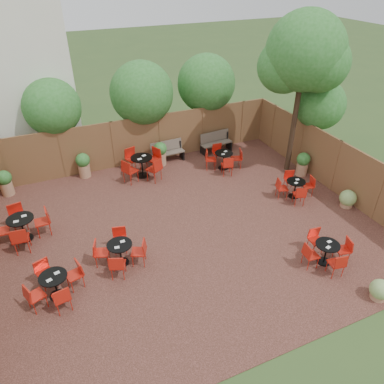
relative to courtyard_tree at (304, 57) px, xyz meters
name	(u,v)px	position (x,y,z in m)	size (l,w,h in m)	color
ground	(185,229)	(-5.39, -1.92, -4.49)	(80.00, 80.00, 0.00)	#354F23
courtyard_paving	(185,229)	(-5.39, -1.92, -4.48)	(12.00, 10.00, 0.02)	#351D15
fence_back	(138,141)	(-5.39, 3.08, -3.49)	(12.00, 0.08, 2.00)	brown
fence_right	(336,166)	(0.61, -1.92, -3.49)	(0.08, 10.00, 2.00)	brown
overhang_foliage	(90,128)	(-7.47, 0.99, -1.77)	(15.46, 10.76, 2.58)	#256320
courtyard_tree	(304,57)	(0.00, 0.00, 0.00)	(2.89, 2.80, 6.05)	black
park_bench_left	(167,151)	(-4.24, 2.70, -4.02)	(1.43, 0.52, 0.87)	brown
park_bench_right	(216,142)	(-1.94, 2.71, -4.01)	(1.48, 0.59, 0.89)	brown
bistro_tables	(160,206)	(-5.87, -0.98, -4.04)	(10.62, 8.42, 0.96)	black
planters	(139,165)	(-5.73, 1.87, -3.94)	(11.35, 3.91, 1.00)	#A06F50
low_shrubs	(383,245)	(-0.51, -5.34, -4.17)	(2.81, 4.07, 0.67)	#A06F50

